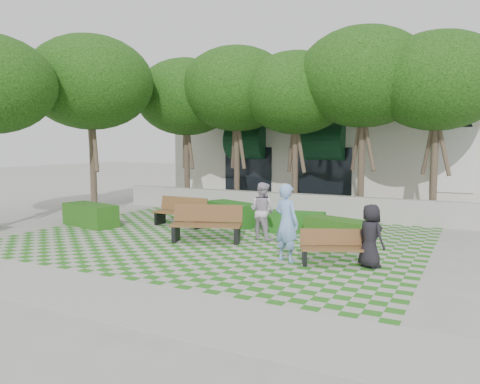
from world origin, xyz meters
The scene contains 17 objects.
ground centered at (0.00, 0.00, 0.00)m, with size 90.00×90.00×0.00m, color gray.
lawn centered at (0.00, 1.00, 0.01)m, with size 12.00×12.00×0.00m, color #2B721E.
sidewalk_south centered at (0.00, -4.70, 0.01)m, with size 16.00×2.00×0.01m, color #9E9B93.
sidewalk_west centered at (-7.20, 1.00, 0.01)m, with size 2.00×12.00×0.01m, color #9E9B93.
retaining_wall centered at (0.00, 6.20, 0.45)m, with size 15.00×0.36×0.90m, color #9E9B93.
bench_east centered at (4.01, -0.42, 0.40)m, with size 1.67×1.14×0.84m.
bench_mid centered at (-0.04, 0.41, 0.52)m, with size 2.17×1.33×1.08m.
bench_west centered at (-2.23, 2.26, 0.49)m, with size 1.93×0.68×1.01m.
hedge_east centered at (3.36, 2.23, 0.34)m, with size 1.93×0.77×0.67m, color #204C14.
hedge_midright centered at (1.73, 3.08, 0.33)m, with size 1.88×0.75×0.66m, color #1A5316.
hedge_midleft centered at (-0.78, 3.43, 0.39)m, with size 2.23×0.89×0.78m, color #185015.
hedge_west centered at (-5.07, 0.84, 0.39)m, with size 2.21×0.89×0.77m, color #1F4E14.
person_blue centered at (2.89, -0.67, 0.96)m, with size 0.70×0.46×1.92m, color #7BA0E0.
person_dark centered at (4.83, -0.28, 0.74)m, with size 0.73×0.47×1.49m, color black.
person_white centered at (1.26, 1.49, 0.86)m, with size 0.84×0.65×1.73m, color #C2B3C5.
tree_row centered at (-1.86, 5.95, 5.18)m, with size 17.70×13.40×7.41m.
building centered at (0.93, 14.08, 2.52)m, with size 18.00×8.92×5.15m.
Camera 1 is at (7.02, -11.18, 2.88)m, focal length 35.00 mm.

